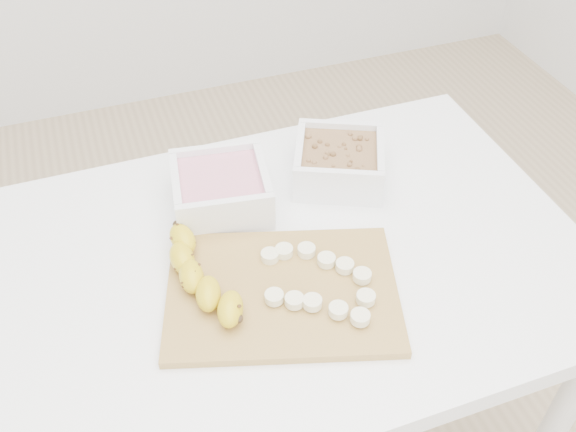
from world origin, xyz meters
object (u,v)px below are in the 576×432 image
object	(u,v)px
table	(294,289)
bowl_granola	(339,161)
cutting_board	(282,292)
banana	(202,276)
bowl_yogurt	(221,189)

from	to	relation	value
table	bowl_granola	size ratio (longest dim) A/B	4.60
table	cutting_board	xyz separation A→B (m)	(-0.05, -0.08, 0.10)
cutting_board	banana	bearing A→B (deg)	155.90
table	bowl_granola	distance (m)	0.26
bowl_yogurt	banana	distance (m)	0.21
bowl_yogurt	cutting_board	xyz separation A→B (m)	(0.03, -0.24, -0.03)
table	bowl_granola	bearing A→B (deg)	47.07
bowl_yogurt	bowl_granola	world-z (taller)	bowl_yogurt
cutting_board	bowl_yogurt	bearing A→B (deg)	97.85
table	cutting_board	bearing A→B (deg)	-121.41
bowl_granola	table	bearing A→B (deg)	-132.93
table	banana	bearing A→B (deg)	-169.95
table	banana	world-z (taller)	banana
bowl_granola	cutting_board	size ratio (longest dim) A/B	0.59
bowl_granola	bowl_yogurt	bearing A→B (deg)	-179.37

